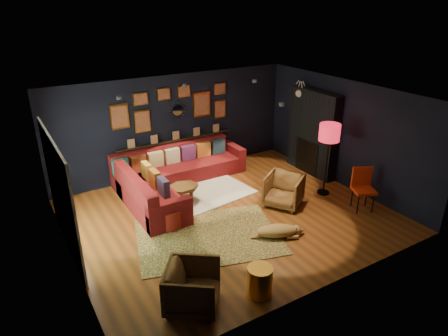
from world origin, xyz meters
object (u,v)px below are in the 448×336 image
armchair_right (284,189)px  floor_lamp (329,135)px  coffee_table (183,189)px  orange_chair (363,185)px  sectional (169,178)px  dog (277,229)px  armchair_left (193,285)px  gold_stool (260,281)px  pouf (169,217)px

armchair_right → floor_lamp: bearing=54.9°
coffee_table → orange_chair: (3.29, -2.26, 0.23)m
sectional → dog: bearing=-72.1°
floor_lamp → orange_chair: bearing=-78.7°
sectional → dog: 3.15m
armchair_left → orange_chair: (4.61, 0.85, 0.16)m
armchair_right → gold_stool: (-2.19, -2.14, -0.14)m
gold_stool → pouf: bearing=98.7°
armchair_right → gold_stool: bearing=-79.0°
pouf → floor_lamp: size_ratio=0.33×
orange_chair → dog: orange_chair is taller
coffee_table → floor_lamp: floor_lamp is taller
sectional → dog: sectional is taller
orange_chair → floor_lamp: floor_lamp is taller
coffee_table → armchair_left: 3.38m
sectional → floor_lamp: bearing=-33.4°
armchair_right → orange_chair: bearing=21.2°
coffee_table → gold_stool: gold_stool is taller
sectional → coffee_table: sectional is taller
armchair_left → armchair_right: (3.22, 1.84, 0.00)m
coffee_table → gold_stool: 3.43m
coffee_table → pouf: 1.06m
coffee_table → pouf: coffee_table is taller
coffee_table → pouf: size_ratio=1.35×
pouf → armchair_left: size_ratio=0.72×
pouf → orange_chair: bearing=-20.3°
orange_chair → dog: size_ratio=0.87×
floor_lamp → dog: bearing=-156.3°
pouf → armchair_left: 2.42m
coffee_table → pouf: bearing=-131.7°
sectional → pouf: sectional is taller
floor_lamp → sectional: bearing=146.6°
pouf → sectional: bearing=65.9°
pouf → coffee_table: bearing=48.3°
armchair_right → pouf: bearing=-133.9°
sectional → armchair_left: (-1.31, -3.86, 0.08)m
gold_stool → floor_lamp: size_ratio=0.29×
gold_stool → floor_lamp: 4.18m
armchair_right → orange_chair: orange_chair is taller
armchair_left → floor_lamp: size_ratio=0.46×
gold_stool → coffee_table: bearing=85.0°
armchair_left → armchair_right: size_ratio=1.00×
orange_chair → gold_stool: bearing=-137.0°
armchair_left → gold_stool: bearing=-70.2°
pouf → armchair_left: armchair_left is taller
sectional → orange_chair: (3.31, -3.01, 0.24)m
gold_stool → orange_chair: (3.59, 1.15, 0.31)m
coffee_table → gold_stool: size_ratio=1.53×
pouf → floor_lamp: bearing=-7.8°
orange_chair → coffee_table: bearing=170.8°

